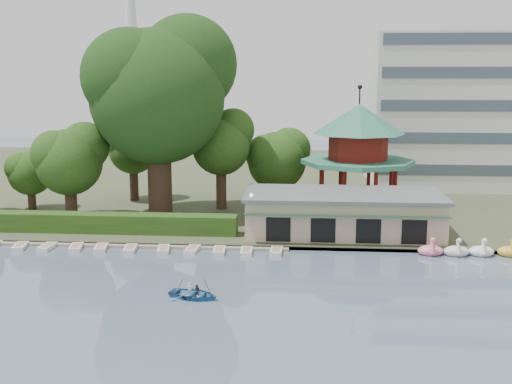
# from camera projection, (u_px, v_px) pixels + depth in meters

# --- Properties ---
(ground_plane) EXTENTS (220.00, 220.00, 0.00)m
(ground_plane) POSITION_uv_depth(u_px,v_px,m) (202.00, 322.00, 40.37)
(ground_plane) COLOR slate
(ground_plane) RESTS_ON ground
(shore) EXTENTS (220.00, 70.00, 0.40)m
(shore) POSITION_uv_depth(u_px,v_px,m) (261.00, 181.00, 91.26)
(shore) COLOR #424930
(shore) RESTS_ON ground
(embankment) EXTENTS (220.00, 0.60, 0.30)m
(embankment) POSITION_uv_depth(u_px,v_px,m) (233.00, 246.00, 57.28)
(embankment) COLOR gray
(embankment) RESTS_ON ground
(dock) EXTENTS (34.00, 1.60, 0.24)m
(dock) POSITION_uv_depth(u_px,v_px,m) (102.00, 244.00, 58.12)
(dock) COLOR gray
(dock) RESTS_ON ground
(boathouse) EXTENTS (18.60, 9.39, 3.90)m
(boathouse) POSITION_uv_depth(u_px,v_px,m) (343.00, 213.00, 60.67)
(boathouse) COLOR tan
(boathouse) RESTS_ON shore
(pavilion) EXTENTS (12.40, 12.40, 13.50)m
(pavilion) POSITION_uv_depth(u_px,v_px,m) (358.00, 147.00, 69.39)
(pavilion) COLOR tan
(pavilion) RESTS_ON shore
(office_building) EXTENTS (38.00, 18.00, 20.00)m
(office_building) POSITION_uv_depth(u_px,v_px,m) (508.00, 116.00, 84.02)
(office_building) COLOR silver
(office_building) RESTS_ON shore
(broadcast_tower) EXTENTS (8.00, 8.00, 96.00)m
(broadcast_tower) POSITION_uv_depth(u_px,v_px,m) (130.00, 2.00, 174.44)
(broadcast_tower) COLOR silver
(broadcast_tower) RESTS_ON ground
(hedge) EXTENTS (30.00, 2.00, 1.80)m
(hedge) POSITION_uv_depth(u_px,v_px,m) (81.00, 222.00, 61.37)
(hedge) COLOR #294C17
(hedge) RESTS_ON shore
(lamp_post) EXTENTS (0.36, 0.36, 4.28)m
(lamp_post) POSITION_uv_depth(u_px,v_px,m) (251.00, 208.00, 58.24)
(lamp_post) COLOR black
(lamp_post) RESTS_ON shore
(big_tree) EXTENTS (15.43, 14.37, 21.10)m
(big_tree) POSITION_uv_depth(u_px,v_px,m) (159.00, 86.00, 66.09)
(big_tree) COLOR #3A281C
(big_tree) RESTS_ON shore
(small_trees) EXTENTS (39.84, 17.02, 11.15)m
(small_trees) POSITION_uv_depth(u_px,v_px,m) (142.00, 155.00, 70.80)
(small_trees) COLOR #3A281C
(small_trees) RESTS_ON shore
(moored_rowboats) EXTENTS (31.99, 2.71, 0.36)m
(moored_rowboats) POSITION_uv_depth(u_px,v_px,m) (103.00, 248.00, 56.68)
(moored_rowboats) COLOR silver
(moored_rowboats) RESTS_ON ground
(rowboat_with_passengers) EXTENTS (5.76, 4.79, 2.01)m
(rowboat_with_passengers) POSITION_uv_depth(u_px,v_px,m) (193.00, 291.00, 44.62)
(rowboat_with_passengers) COLOR teal
(rowboat_with_passengers) RESTS_ON ground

